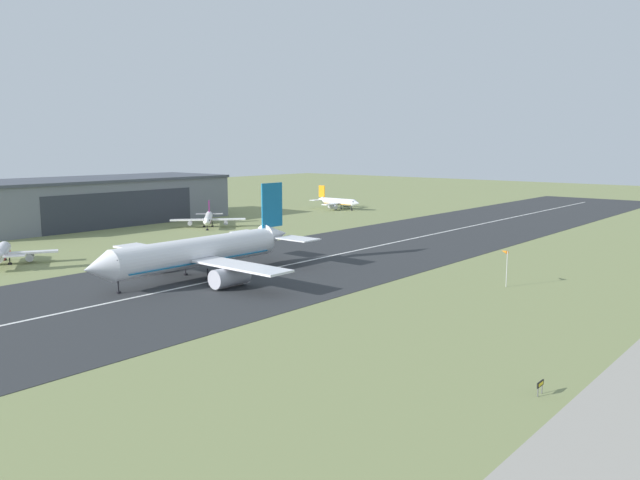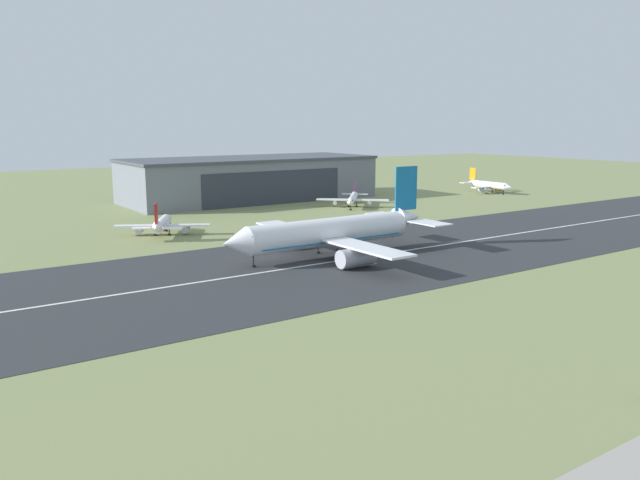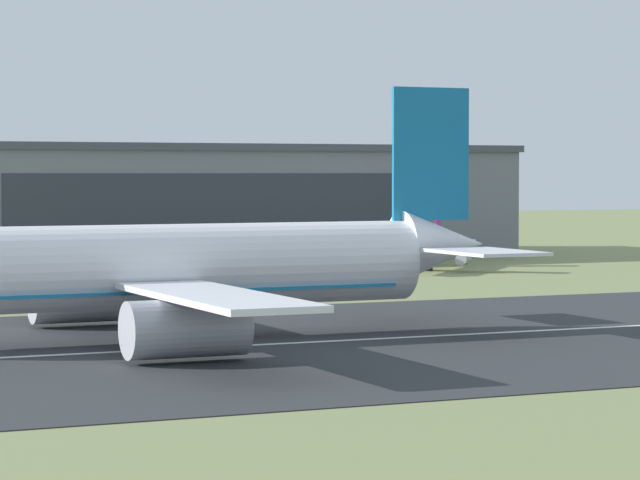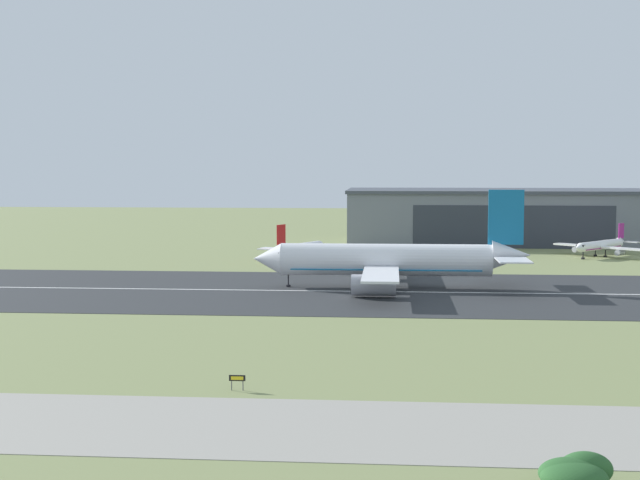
% 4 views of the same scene
% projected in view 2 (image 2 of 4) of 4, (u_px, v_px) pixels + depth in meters
% --- Properties ---
extents(ground_plane, '(702.76, 702.76, 0.00)m').
position_uv_depth(ground_plane, '(637.00, 317.00, 88.82)').
color(ground_plane, '#7A8451').
extents(runway_strip, '(462.76, 53.12, 0.06)m').
position_uv_depth(runway_strip, '(389.00, 253.00, 132.51)').
color(runway_strip, '#2B2D30').
rests_on(runway_strip, ground_plane).
extents(runway_centreline, '(416.48, 0.70, 0.01)m').
position_uv_depth(runway_centreline, '(389.00, 253.00, 132.50)').
color(runway_centreline, silver).
rests_on(runway_centreline, runway_strip).
extents(hangar_building, '(89.45, 34.81, 15.21)m').
position_uv_depth(hangar_building, '(250.00, 179.00, 224.14)').
color(hangar_building, slate).
rests_on(hangar_building, ground_plane).
extents(airplane_landing, '(49.84, 48.32, 17.83)m').
position_uv_depth(airplane_landing, '(330.00, 233.00, 128.84)').
color(airplane_landing, white).
rests_on(airplane_landing, ground_plane).
extents(airplane_parked_west, '(21.00, 20.76, 7.71)m').
position_uv_depth(airplane_parked_west, '(353.00, 199.00, 205.39)').
color(airplane_parked_west, white).
rests_on(airplane_parked_west, ground_plane).
extents(airplane_parked_centre, '(21.42, 20.40, 8.94)m').
position_uv_depth(airplane_parked_centre, '(162.00, 224.00, 152.87)').
color(airplane_parked_centre, white).
rests_on(airplane_parked_centre, ground_plane).
extents(airplane_parked_east, '(19.26, 21.86, 9.42)m').
position_uv_depth(airplane_parked_east, '(489.00, 185.00, 246.66)').
color(airplane_parked_east, silver).
rests_on(airplane_parked_east, ground_plane).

